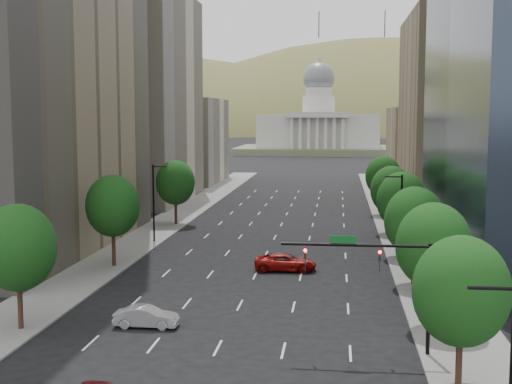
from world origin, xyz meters
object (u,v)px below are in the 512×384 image
at_px(car_silver, 146,317).
at_px(car_red_far, 285,262).
at_px(capitol, 318,131).
at_px(traffic_signal, 388,272).

distance_m(car_silver, car_red_far, 20.41).
bearing_deg(capitol, car_red_far, -89.24).
relative_size(traffic_signal, car_red_far, 1.56).
height_order(traffic_signal, capitol, capitol).
xyz_separation_m(capitol, car_red_far, (2.60, -197.33, -7.77)).
xyz_separation_m(capitol, car_silver, (-5.66, -215.99, -7.84)).
distance_m(capitol, car_silver, 216.21).
relative_size(traffic_signal, car_silver, 2.04).
relative_size(car_silver, car_red_far, 0.77).
bearing_deg(capitol, traffic_signal, -87.26).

